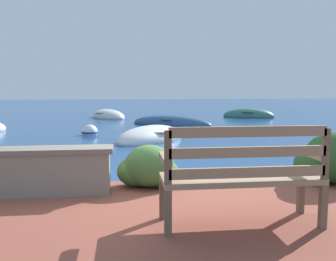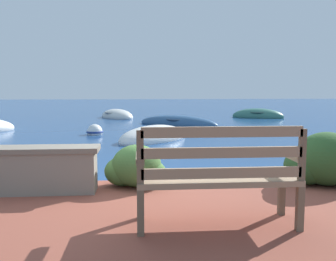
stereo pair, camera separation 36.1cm
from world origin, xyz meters
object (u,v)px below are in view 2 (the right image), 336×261
Objects in this scene: rowboat_distant at (117,116)px; park_bench at (218,174)px; rowboat_nearest at (154,138)px; mooring_buoy at (95,132)px; rowboat_outer at (258,116)px; rowboat_far at (178,124)px.

park_bench is at bearing -22.10° from rowboat_distant.
rowboat_nearest is 2.24m from mooring_buoy.
rowboat_outer is at bearing 6.11° from rowboat_nearest.
park_bench is at bearing -76.27° from mooring_buoy.
rowboat_distant is at bearing -160.45° from rowboat_outer.
park_bench reaches higher than mooring_buoy.
rowboat_nearest reaches higher than mooring_buoy.
rowboat_outer is (5.29, 7.18, 0.00)m from rowboat_nearest.
rowboat_far is (0.79, 11.04, -0.65)m from park_bench.
rowboat_distant is at bearing 98.55° from park_bench.
rowboat_nearest is 1.00× the size of rowboat_outer.
rowboat_nearest is 4.10m from rowboat_far.
rowboat_nearest is at bearing 94.18° from park_bench.
rowboat_nearest is at bearing -102.67° from rowboat_outer.
park_bench is 2.77× the size of mooring_buoy.
rowboat_far is at bearing -118.81° from rowboat_outer.
rowboat_distant reaches higher than mooring_buoy.
park_bench is 0.55× the size of rowboat_distant.
park_bench is at bearing -135.19° from rowboat_nearest.
rowboat_nearest reaches higher than rowboat_far.
rowboat_distant is at bearing 160.29° from rowboat_far.
rowboat_outer is (5.00, 14.27, -0.64)m from park_bench.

